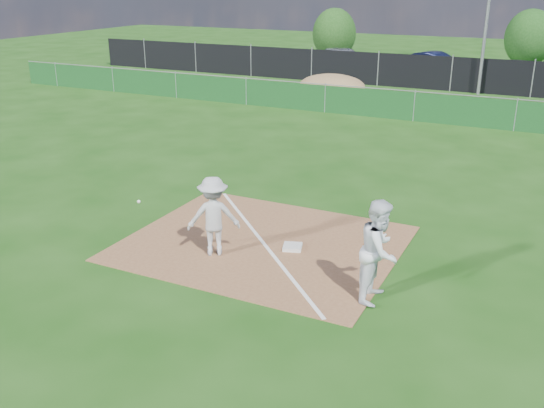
{
  "coord_description": "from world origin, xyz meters",
  "views": [
    {
      "loc": [
        5.74,
        -10.23,
        5.69
      ],
      "look_at": [
        0.23,
        1.0,
        1.0
      ],
      "focal_mm": 40.0,
      "sensor_mm": 36.0,
      "label": 1
    }
  ],
  "objects_px": {
    "car_left": "(345,59)",
    "tree_mid": "(530,38)",
    "first_base": "(292,247)",
    "light_pole": "(487,14)",
    "runner": "(379,251)",
    "tree_left": "(334,34)",
    "play_at_first": "(213,216)",
    "car_right": "(523,71)",
    "car_mid": "(436,64)"
  },
  "relations": [
    {
      "from": "runner",
      "to": "tree_left",
      "type": "xyz_separation_m",
      "value": [
        -13.1,
        32.31,
        0.91
      ]
    },
    {
      "from": "car_left",
      "to": "car_right",
      "type": "height_order",
      "value": "car_left"
    },
    {
      "from": "play_at_first",
      "to": "car_mid",
      "type": "bearing_deg",
      "value": 92.47
    },
    {
      "from": "car_left",
      "to": "tree_mid",
      "type": "height_order",
      "value": "tree_mid"
    },
    {
      "from": "runner",
      "to": "tree_mid",
      "type": "distance_m",
      "value": 34.65
    },
    {
      "from": "play_at_first",
      "to": "car_mid",
      "type": "distance_m",
      "value": 28.23
    },
    {
      "from": "play_at_first",
      "to": "car_left",
      "type": "relative_size",
      "value": 0.59
    },
    {
      "from": "runner",
      "to": "car_right",
      "type": "bearing_deg",
      "value": -0.45
    },
    {
      "from": "runner",
      "to": "car_mid",
      "type": "height_order",
      "value": "runner"
    },
    {
      "from": "play_at_first",
      "to": "tree_mid",
      "type": "xyz_separation_m",
      "value": [
        3.53,
        34.32,
        1.06
      ]
    },
    {
      "from": "car_mid",
      "to": "tree_mid",
      "type": "xyz_separation_m",
      "value": [
        4.75,
        6.12,
        1.25
      ]
    },
    {
      "from": "tree_left",
      "to": "runner",
      "type": "bearing_deg",
      "value": -67.93
    },
    {
      "from": "first_base",
      "to": "car_left",
      "type": "bearing_deg",
      "value": 107.32
    },
    {
      "from": "play_at_first",
      "to": "car_left",
      "type": "bearing_deg",
      "value": 103.9
    },
    {
      "from": "light_pole",
      "to": "play_at_first",
      "type": "xyz_separation_m",
      "value": [
        -2.19,
        -22.67,
        -3.1
      ]
    },
    {
      "from": "first_base",
      "to": "tree_left",
      "type": "height_order",
      "value": "tree_left"
    },
    {
      "from": "tree_left",
      "to": "light_pole",
      "type": "bearing_deg",
      "value": -38.95
    },
    {
      "from": "tree_mid",
      "to": "car_left",
      "type": "bearing_deg",
      "value": -144.06
    },
    {
      "from": "first_base",
      "to": "tree_mid",
      "type": "relative_size",
      "value": 0.11
    },
    {
      "from": "light_pole",
      "to": "tree_mid",
      "type": "distance_m",
      "value": 11.91
    },
    {
      "from": "tree_mid",
      "to": "first_base",
      "type": "bearing_deg",
      "value": -93.6
    },
    {
      "from": "first_base",
      "to": "car_right",
      "type": "distance_m",
      "value": 27.26
    },
    {
      "from": "first_base",
      "to": "play_at_first",
      "type": "distance_m",
      "value": 1.92
    },
    {
      "from": "first_base",
      "to": "car_mid",
      "type": "height_order",
      "value": "car_mid"
    },
    {
      "from": "play_at_first",
      "to": "car_right",
      "type": "relative_size",
      "value": 0.67
    },
    {
      "from": "play_at_first",
      "to": "car_left",
      "type": "distance_m",
      "value": 27.74
    },
    {
      "from": "car_left",
      "to": "play_at_first",
      "type": "bearing_deg",
      "value": 177.89
    },
    {
      "from": "light_pole",
      "to": "play_at_first",
      "type": "distance_m",
      "value": 22.99
    },
    {
      "from": "light_pole",
      "to": "play_at_first",
      "type": "relative_size",
      "value": 2.88
    },
    {
      "from": "first_base",
      "to": "tree_mid",
      "type": "distance_m",
      "value": 33.47
    },
    {
      "from": "first_base",
      "to": "light_pole",
      "type": "bearing_deg",
      "value": 87.99
    },
    {
      "from": "play_at_first",
      "to": "tree_mid",
      "type": "height_order",
      "value": "tree_mid"
    },
    {
      "from": "light_pole",
      "to": "tree_mid",
      "type": "height_order",
      "value": "light_pole"
    },
    {
      "from": "car_left",
      "to": "tree_left",
      "type": "relative_size",
      "value": 1.28
    },
    {
      "from": "car_right",
      "to": "car_left",
      "type": "bearing_deg",
      "value": 72.21
    },
    {
      "from": "light_pole",
      "to": "runner",
      "type": "distance_m",
      "value": 23.23
    },
    {
      "from": "first_base",
      "to": "tree_left",
      "type": "bearing_deg",
      "value": 109.15
    },
    {
      "from": "runner",
      "to": "car_left",
      "type": "bearing_deg",
      "value": 20.64
    },
    {
      "from": "light_pole",
      "to": "car_right",
      "type": "height_order",
      "value": "light_pole"
    },
    {
      "from": "tree_mid",
      "to": "play_at_first",
      "type": "bearing_deg",
      "value": -95.87
    },
    {
      "from": "car_left",
      "to": "tree_mid",
      "type": "relative_size",
      "value": 1.25
    },
    {
      "from": "light_pole",
      "to": "car_left",
      "type": "distance_m",
      "value": 10.33
    },
    {
      "from": "play_at_first",
      "to": "car_left",
      "type": "xyz_separation_m",
      "value": [
        -6.66,
        26.93,
        -0.08
      ]
    },
    {
      "from": "tree_mid",
      "to": "car_right",
      "type": "bearing_deg",
      "value": -87.19
    },
    {
      "from": "car_mid",
      "to": "tree_mid",
      "type": "bearing_deg",
      "value": -16.05
    },
    {
      "from": "light_pole",
      "to": "car_mid",
      "type": "distance_m",
      "value": 7.29
    },
    {
      "from": "first_base",
      "to": "tree_mid",
      "type": "xyz_separation_m",
      "value": [
        2.1,
        33.35,
        1.89
      ]
    },
    {
      "from": "car_left",
      "to": "tree_left",
      "type": "xyz_separation_m",
      "value": [
        -2.68,
        5.07,
        1.08
      ]
    },
    {
      "from": "car_mid",
      "to": "car_left",
      "type": "bearing_deg",
      "value": 124.87
    },
    {
      "from": "car_mid",
      "to": "car_right",
      "type": "bearing_deg",
      "value": -69.29
    }
  ]
}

